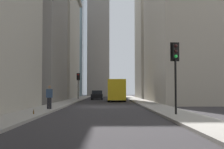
{
  "coord_description": "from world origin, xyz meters",
  "views": [
    {
      "loc": [
        -28.59,
        -0.34,
        1.54
      ],
      "look_at": [
        16.12,
        -0.87,
        3.66
      ],
      "focal_mm": 51.28,
      "sensor_mm": 36.0,
      "label": 1
    }
  ],
  "objects_px": {
    "sedan_black": "(97,95)",
    "traffic_light_foreground": "(175,61)",
    "pedestrian": "(49,96)",
    "traffic_light_midblock": "(78,80)",
    "delivery_truck": "(116,90)",
    "discarded_bottle": "(34,112)"
  },
  "relations": [
    {
      "from": "sedan_black",
      "to": "traffic_light_foreground",
      "type": "relative_size",
      "value": 1.04
    },
    {
      "from": "sedan_black",
      "to": "pedestrian",
      "type": "bearing_deg",
      "value": 174.73
    },
    {
      "from": "traffic_light_foreground",
      "to": "traffic_light_midblock",
      "type": "distance_m",
      "value": 31.95
    },
    {
      "from": "sedan_black",
      "to": "delivery_truck",
      "type": "bearing_deg",
      "value": -161.81
    },
    {
      "from": "delivery_truck",
      "to": "discarded_bottle",
      "type": "height_order",
      "value": "delivery_truck"
    },
    {
      "from": "pedestrian",
      "to": "discarded_bottle",
      "type": "height_order",
      "value": "pedestrian"
    },
    {
      "from": "traffic_light_midblock",
      "to": "discarded_bottle",
      "type": "relative_size",
      "value": 14.63
    },
    {
      "from": "pedestrian",
      "to": "sedan_black",
      "type": "bearing_deg",
      "value": -5.27
    },
    {
      "from": "pedestrian",
      "to": "discarded_bottle",
      "type": "bearing_deg",
      "value": 179.82
    },
    {
      "from": "traffic_light_foreground",
      "to": "discarded_bottle",
      "type": "height_order",
      "value": "traffic_light_foreground"
    },
    {
      "from": "discarded_bottle",
      "to": "sedan_black",
      "type": "bearing_deg",
      "value": -4.51
    },
    {
      "from": "delivery_truck",
      "to": "traffic_light_foreground",
      "type": "bearing_deg",
      "value": -173.3
    },
    {
      "from": "traffic_light_midblock",
      "to": "traffic_light_foreground",
      "type": "bearing_deg",
      "value": -164.65
    },
    {
      "from": "sedan_black",
      "to": "traffic_light_midblock",
      "type": "xyz_separation_m",
      "value": [
        -1.53,
        2.86,
        2.38
      ]
    },
    {
      "from": "delivery_truck",
      "to": "traffic_light_foreground",
      "type": "xyz_separation_m",
      "value": [
        -23.81,
        -2.8,
        1.72
      ]
    },
    {
      "from": "sedan_black",
      "to": "pedestrian",
      "type": "distance_m",
      "value": 27.44
    },
    {
      "from": "traffic_light_foreground",
      "to": "pedestrian",
      "type": "bearing_deg",
      "value": 58.29
    },
    {
      "from": "traffic_light_midblock",
      "to": "pedestrian",
      "type": "relative_size",
      "value": 2.32
    },
    {
      "from": "delivery_truck",
      "to": "sedan_black",
      "type": "relative_size",
      "value": 1.5
    },
    {
      "from": "traffic_light_foreground",
      "to": "delivery_truck",
      "type": "bearing_deg",
      "value": 6.7
    },
    {
      "from": "sedan_black",
      "to": "pedestrian",
      "type": "xyz_separation_m",
      "value": [
        -27.32,
        2.52,
        0.4
      ]
    },
    {
      "from": "sedan_black",
      "to": "traffic_light_midblock",
      "type": "height_order",
      "value": "traffic_light_midblock"
    }
  ]
}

